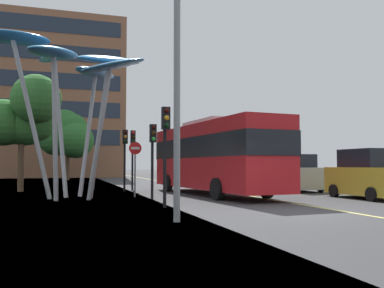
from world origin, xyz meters
The scene contains 14 objects.
ground centered at (-0.71, 0.00, -0.05)m, with size 120.00×240.00×0.10m.
red_bus centered at (0.18, 8.36, 2.07)m, with size 3.58×11.26×3.79m.
leaf_sculpture centered at (-6.68, 8.23, 5.96)m, with size 7.36×8.34×7.50m.
traffic_light_kerb_near centered at (-3.67, 2.70, 2.59)m, with size 0.28×0.42×3.57m.
traffic_light_kerb_far centered at (-3.34, 6.52, 2.41)m, with size 0.28×0.42×3.32m.
traffic_light_island_mid centered at (-3.76, 12.34, 2.56)m, with size 0.28×0.42×3.53m.
traffic_light_opposite centered at (-3.12, 13.50, 2.61)m, with size 0.28×0.42×3.60m.
car_parked_mid centered at (6.05, 3.98, 1.04)m, with size 2.07×4.07×2.24m.
car_parked_far centered at (5.72, 10.02, 1.00)m, with size 2.08×4.60×2.12m.
street_lamp centered at (-3.92, -0.91, 5.01)m, with size 1.46×0.44×7.93m.
tree_pavement_near centered at (-9.28, 13.82, 4.33)m, with size 4.51×3.95×6.57m.
tree_pavement_far centered at (-6.94, 32.33, 4.56)m, with size 5.45×5.41×7.26m.
no_entry_sign centered at (-3.87, 8.10, 1.74)m, with size 0.60×0.12×2.61m.
backdrop_building centered at (-12.20, 46.82, 9.96)m, with size 24.73×14.62×19.91m.
Camera 1 is at (-7.13, -11.76, 1.52)m, focal length 39.23 mm.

